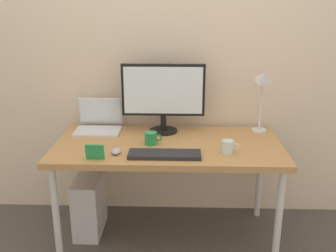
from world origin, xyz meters
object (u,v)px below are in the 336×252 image
at_px(laptop, 99,123).
at_px(mouse, 116,151).
at_px(coffee_mug, 151,138).
at_px(desk_lamp, 263,87).
at_px(glass_cup, 228,147).
at_px(computer_tower, 89,205).
at_px(photo_frame, 95,152).
at_px(keyboard, 165,154).
at_px(desk, 168,151).
at_px(monitor, 163,94).

height_order(laptop, mouse, laptop).
relative_size(mouse, coffee_mug, 0.78).
height_order(desk_lamp, glass_cup, desk_lamp).
relative_size(desk_lamp, computer_tower, 1.12).
bearing_deg(photo_frame, desk_lamp, 25.73).
bearing_deg(computer_tower, desk_lamp, 8.43).
bearing_deg(coffee_mug, computer_tower, 170.98).
height_order(keyboard, glass_cup, glass_cup).
relative_size(coffee_mug, glass_cup, 1.09).
bearing_deg(mouse, photo_frame, -141.13).
relative_size(laptop, glass_cup, 3.02).
xyz_separation_m(laptop, keyboard, (0.49, -0.48, -0.05)).
bearing_deg(coffee_mug, desk, 9.70).
xyz_separation_m(mouse, photo_frame, (-0.11, -0.09, 0.03)).
bearing_deg(glass_cup, photo_frame, -171.91).
xyz_separation_m(monitor, keyboard, (0.03, -0.46, -0.27)).
distance_m(mouse, coffee_mug, 0.27).
bearing_deg(photo_frame, keyboard, 7.99).
bearing_deg(photo_frame, laptop, 98.77).
xyz_separation_m(coffee_mug, computer_tower, (-0.46, 0.07, -0.54)).
height_order(monitor, desk_lamp, monitor).
relative_size(desk, monitor, 2.58).
height_order(desk, monitor, monitor).
xyz_separation_m(laptop, mouse, (0.19, -0.44, -0.04)).
distance_m(laptop, desk_lamp, 1.19).
xyz_separation_m(glass_cup, photo_frame, (-0.80, -0.11, 0.01)).
distance_m(desk_lamp, computer_tower, 1.48).
relative_size(desk, glass_cup, 14.12).
height_order(mouse, coffee_mug, coffee_mug).
distance_m(glass_cup, photo_frame, 0.81).
height_order(coffee_mug, glass_cup, glass_cup).
bearing_deg(mouse, laptop, 113.71).
xyz_separation_m(monitor, coffee_mug, (-0.07, -0.25, -0.24)).
bearing_deg(coffee_mug, desk_lamp, 18.44).
relative_size(laptop, desk_lamp, 0.68).
bearing_deg(desk, photo_frame, -146.35).
bearing_deg(keyboard, laptop, 136.12).
height_order(desk, keyboard, keyboard).
distance_m(desk, photo_frame, 0.52).
bearing_deg(glass_cup, coffee_mug, 162.74).
xyz_separation_m(keyboard, computer_tower, (-0.55, 0.28, -0.51)).
bearing_deg(keyboard, monitor, 93.45).
bearing_deg(monitor, laptop, 177.89).
distance_m(keyboard, computer_tower, 0.80).
relative_size(monitor, computer_tower, 1.38).
height_order(desk, glass_cup, glass_cup).
xyz_separation_m(desk, laptop, (-0.51, 0.25, 0.12)).
xyz_separation_m(laptop, computer_tower, (-0.06, -0.20, -0.56)).
bearing_deg(laptop, glass_cup, -25.45).
bearing_deg(glass_cup, keyboard, -171.79).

